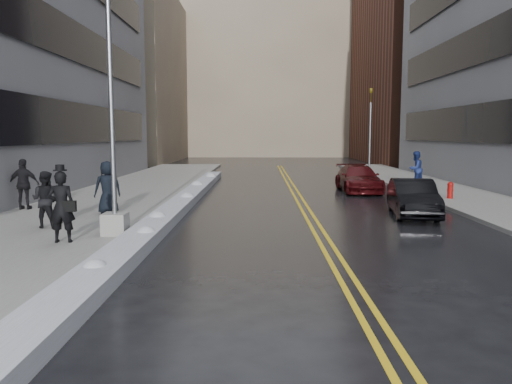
{
  "coord_description": "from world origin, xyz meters",
  "views": [
    {
      "loc": [
        0.74,
        -11.62,
        2.92
      ],
      "look_at": [
        0.61,
        2.4,
        1.3
      ],
      "focal_mm": 35.0,
      "sensor_mm": 36.0,
      "label": 1
    }
  ],
  "objects_px": {
    "lamppost": "(113,149)",
    "car_maroon": "(358,179)",
    "car_black": "(413,198)",
    "pedestrian_c": "(108,188)",
    "pedestrian_fedora": "(62,207)",
    "traffic_signal": "(370,128)",
    "pedestrian_d": "(24,184)",
    "pedestrian_east": "(416,169)",
    "pedestrian_b": "(45,199)",
    "fire_hydrant": "(450,189)"
  },
  "relations": [
    {
      "from": "pedestrian_b",
      "to": "fire_hydrant",
      "type": "bearing_deg",
      "value": -150.44
    },
    {
      "from": "traffic_signal",
      "to": "pedestrian_d",
      "type": "distance_m",
      "value": 24.06
    },
    {
      "from": "pedestrian_d",
      "to": "pedestrian_east",
      "type": "bearing_deg",
      "value": -156.72
    },
    {
      "from": "pedestrian_fedora",
      "to": "pedestrian_b",
      "type": "height_order",
      "value": "pedestrian_fedora"
    },
    {
      "from": "lamppost",
      "to": "pedestrian_c",
      "type": "height_order",
      "value": "lamppost"
    },
    {
      "from": "pedestrian_b",
      "to": "pedestrian_d",
      "type": "relative_size",
      "value": 0.9
    },
    {
      "from": "pedestrian_fedora",
      "to": "pedestrian_b",
      "type": "xyz_separation_m",
      "value": [
        -1.3,
        2.03,
        -0.08
      ]
    },
    {
      "from": "pedestrian_east",
      "to": "car_maroon",
      "type": "height_order",
      "value": "pedestrian_east"
    },
    {
      "from": "traffic_signal",
      "to": "fire_hydrant",
      "type": "bearing_deg",
      "value": -87.95
    },
    {
      "from": "fire_hydrant",
      "to": "pedestrian_east",
      "type": "height_order",
      "value": "pedestrian_east"
    },
    {
      "from": "car_black",
      "to": "car_maroon",
      "type": "height_order",
      "value": "car_maroon"
    },
    {
      "from": "lamppost",
      "to": "traffic_signal",
      "type": "distance_m",
      "value": 24.98
    },
    {
      "from": "pedestrian_b",
      "to": "pedestrian_fedora",
      "type": "bearing_deg",
      "value": 126.64
    },
    {
      "from": "pedestrian_fedora",
      "to": "pedestrian_d",
      "type": "relative_size",
      "value": 0.98
    },
    {
      "from": "traffic_signal",
      "to": "pedestrian_fedora",
      "type": "bearing_deg",
      "value": -119.21
    },
    {
      "from": "traffic_signal",
      "to": "pedestrian_d",
      "type": "xyz_separation_m",
      "value": [
        -16.52,
        -17.34,
        -2.31
      ]
    },
    {
      "from": "pedestrian_d",
      "to": "traffic_signal",
      "type": "bearing_deg",
      "value": -136.44
    },
    {
      "from": "traffic_signal",
      "to": "car_black",
      "type": "distance_m",
      "value": 18.25
    },
    {
      "from": "traffic_signal",
      "to": "pedestrian_east",
      "type": "bearing_deg",
      "value": -86.68
    },
    {
      "from": "pedestrian_east",
      "to": "car_black",
      "type": "height_order",
      "value": "pedestrian_east"
    },
    {
      "from": "pedestrian_east",
      "to": "pedestrian_b",
      "type": "bearing_deg",
      "value": 3.55
    },
    {
      "from": "fire_hydrant",
      "to": "car_maroon",
      "type": "relative_size",
      "value": 0.16
    },
    {
      "from": "pedestrian_fedora",
      "to": "pedestrian_b",
      "type": "distance_m",
      "value": 2.41
    },
    {
      "from": "pedestrian_fedora",
      "to": "pedestrian_d",
      "type": "distance_m",
      "value": 6.75
    },
    {
      "from": "fire_hydrant",
      "to": "traffic_signal",
      "type": "relative_size",
      "value": 0.12
    },
    {
      "from": "traffic_signal",
      "to": "car_black",
      "type": "xyz_separation_m",
      "value": [
        -2.3,
        -17.9,
        -2.74
      ]
    },
    {
      "from": "traffic_signal",
      "to": "pedestrian_east",
      "type": "xyz_separation_m",
      "value": [
        0.52,
        -8.99,
        -2.31
      ]
    },
    {
      "from": "pedestrian_fedora",
      "to": "pedestrian_c",
      "type": "relative_size",
      "value": 0.99
    },
    {
      "from": "pedestrian_fedora",
      "to": "pedestrian_c",
      "type": "distance_m",
      "value": 4.61
    },
    {
      "from": "pedestrian_fedora",
      "to": "pedestrian_c",
      "type": "xyz_separation_m",
      "value": [
        -0.22,
        4.6,
        0.01
      ]
    },
    {
      "from": "lamppost",
      "to": "car_maroon",
      "type": "bearing_deg",
      "value": 52.58
    },
    {
      "from": "pedestrian_b",
      "to": "pedestrian_d",
      "type": "distance_m",
      "value": 4.34
    },
    {
      "from": "car_maroon",
      "to": "car_black",
      "type": "bearing_deg",
      "value": -86.91
    },
    {
      "from": "fire_hydrant",
      "to": "pedestrian_d",
      "type": "xyz_separation_m",
      "value": [
        -17.02,
        -3.34,
        0.54
      ]
    },
    {
      "from": "lamppost",
      "to": "pedestrian_d",
      "type": "bearing_deg",
      "value": 135.35
    },
    {
      "from": "car_black",
      "to": "lamppost",
      "type": "bearing_deg",
      "value": -148.74
    },
    {
      "from": "car_black",
      "to": "car_maroon",
      "type": "bearing_deg",
      "value": 101.2
    },
    {
      "from": "lamppost",
      "to": "car_maroon",
      "type": "height_order",
      "value": "lamppost"
    },
    {
      "from": "pedestrian_c",
      "to": "pedestrian_east",
      "type": "height_order",
      "value": "pedestrian_east"
    },
    {
      "from": "pedestrian_c",
      "to": "car_maroon",
      "type": "height_order",
      "value": "pedestrian_c"
    },
    {
      "from": "traffic_signal",
      "to": "pedestrian_east",
      "type": "relative_size",
      "value": 3.18
    },
    {
      "from": "fire_hydrant",
      "to": "pedestrian_c",
      "type": "height_order",
      "value": "pedestrian_c"
    },
    {
      "from": "fire_hydrant",
      "to": "car_black",
      "type": "height_order",
      "value": "car_black"
    },
    {
      "from": "pedestrian_fedora",
      "to": "pedestrian_b",
      "type": "bearing_deg",
      "value": -62.9
    },
    {
      "from": "traffic_signal",
      "to": "pedestrian_c",
      "type": "height_order",
      "value": "traffic_signal"
    },
    {
      "from": "lamppost",
      "to": "pedestrian_d",
      "type": "relative_size",
      "value": 4.05
    },
    {
      "from": "traffic_signal",
      "to": "car_maroon",
      "type": "height_order",
      "value": "traffic_signal"
    },
    {
      "from": "pedestrian_fedora",
      "to": "pedestrian_east",
      "type": "bearing_deg",
      "value": -139.09
    },
    {
      "from": "lamppost",
      "to": "car_black",
      "type": "height_order",
      "value": "lamppost"
    },
    {
      "from": "pedestrian_east",
      "to": "traffic_signal",
      "type": "bearing_deg",
      "value": -122.37
    }
  ]
}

